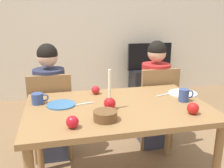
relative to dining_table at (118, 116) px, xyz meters
name	(u,v)px	position (x,y,z in m)	size (l,w,h in m)	color
back_wall	(80,22)	(0.00, 2.60, 0.63)	(6.40, 0.10, 2.60)	beige
dining_table	(118,116)	(0.00, 0.00, 0.00)	(1.40, 0.90, 0.75)	olive
chair_left	(51,111)	(-0.52, 0.61, -0.15)	(0.40, 0.40, 0.90)	olive
chair_right	(156,102)	(0.58, 0.61, -0.15)	(0.40, 0.40, 0.90)	olive
person_left_child	(51,105)	(-0.52, 0.64, -0.10)	(0.30, 0.30, 1.17)	#33384C
person_right_child	(155,96)	(0.58, 0.64, -0.10)	(0.30, 0.30, 1.17)	#33384C
tv_stand	(149,82)	(1.17, 2.30, -0.43)	(0.64, 0.40, 0.48)	black
tv	(150,56)	(1.17, 2.30, 0.04)	(0.79, 0.05, 0.46)	black
candle_centerpiece	(110,101)	(-0.08, -0.05, 0.15)	(0.09, 0.09, 0.30)	red
plate_left	(61,105)	(-0.43, 0.11, 0.09)	(0.22, 0.22, 0.01)	teal
plate_right	(183,93)	(0.63, 0.15, 0.09)	(0.25, 0.25, 0.01)	white
mug_left	(38,99)	(-0.60, 0.19, 0.13)	(0.13, 0.09, 0.09)	#33477F
mug_right	(184,95)	(0.55, -0.02, 0.13)	(0.13, 0.08, 0.10)	#33477F
fork_left	(83,104)	(-0.26, 0.09, 0.09)	(0.18, 0.01, 0.01)	silver
fork_right	(165,95)	(0.47, 0.16, 0.09)	(0.18, 0.01, 0.01)	silver
bowl_walnuts	(105,116)	(-0.15, -0.24, 0.12)	(0.16, 0.16, 0.07)	brown
apple_near_candle	(96,90)	(-0.12, 0.33, 0.12)	(0.07, 0.07, 0.07)	#B11C22
apple_by_left_plate	(72,122)	(-0.37, -0.31, 0.12)	(0.08, 0.08, 0.08)	red
apple_by_right_mug	(193,108)	(0.48, -0.27, 0.13)	(0.08, 0.08, 0.08)	red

